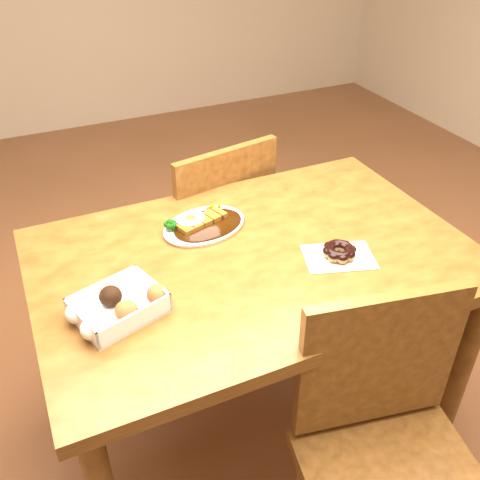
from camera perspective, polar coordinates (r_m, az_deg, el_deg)
name	(u,v)px	position (r m, az deg, el deg)	size (l,w,h in m)	color
ground	(251,423)	(2.02, 1.23, -18.94)	(6.00, 6.00, 0.00)	brown
table	(254,281)	(1.54, 1.52, -4.39)	(1.20, 0.80, 0.75)	#4E2D0F
chair_far	(210,232)	(2.07, -3.24, 0.89)	(0.49, 0.49, 0.87)	#4E2D0F
chair_near	(390,455)	(1.42, 15.71, -21.23)	(0.49, 0.49, 0.87)	#4E2D0F
katsu_curry_plate	(202,224)	(1.59, -4.03, 1.72)	(0.29, 0.24, 0.05)	white
donut_box	(117,306)	(1.30, -12.98, -6.88)	(0.25, 0.21, 0.06)	white
pon_de_ring	(339,252)	(1.48, 10.55, -1.23)	(0.22, 0.18, 0.04)	silver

